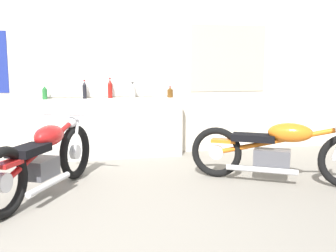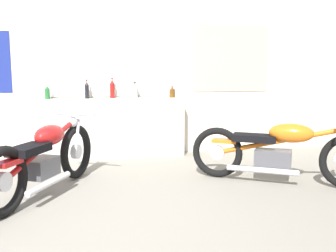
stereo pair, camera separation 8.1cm
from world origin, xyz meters
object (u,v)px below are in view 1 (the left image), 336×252
bottle_left_center (85,90)px  motorcycle_red (45,158)px  bottle_leftmost (45,93)px  bottle_center (110,89)px  bottle_right_center (133,91)px  bottle_rightmost (170,93)px  motorcycle_orange (279,149)px

bottle_left_center → motorcycle_red: size_ratio=0.15×
bottle_leftmost → bottle_center: size_ratio=0.68×
bottle_center → bottle_right_center: bearing=-0.8°
bottle_left_center → bottle_right_center: 0.70m
motorcycle_red → bottle_rightmost: bearing=43.7°
motorcycle_orange → bottle_left_center: bearing=141.7°
bottle_leftmost → bottle_center: bearing=2.3°
bottle_leftmost → motorcycle_orange: 3.26m
bottle_rightmost → motorcycle_orange: bearing=-61.2°
bottle_rightmost → motorcycle_orange: size_ratio=0.09×
bottle_center → bottle_right_center: 0.33m
bottle_right_center → motorcycle_red: size_ratio=0.13×
bottle_rightmost → motorcycle_red: bearing=-136.3°
bottle_center → motorcycle_orange: (1.81, -1.73, -0.62)m
bottle_leftmost → bottle_center: (0.92, 0.04, 0.04)m
bottle_left_center → bottle_center: size_ratio=0.91×
bottle_leftmost → motorcycle_orange: bottle_leftmost is taller
bottle_right_center → bottle_center: bearing=179.2°
bottle_left_center → bottle_right_center: size_ratio=1.18×
bottle_rightmost → motorcycle_red: size_ratio=0.09×
bottle_left_center → bottle_rightmost: size_ratio=1.64×
bottle_left_center → motorcycle_red: 1.80m
bottle_leftmost → bottle_center: 0.92m
bottle_leftmost → bottle_rightmost: bearing=-0.5°
motorcycle_red → motorcycle_orange: (2.60, -0.07, -0.01)m
bottle_center → motorcycle_orange: size_ratio=0.16×
bottle_leftmost → bottle_rightmost: (1.80, -0.01, -0.02)m
bottle_leftmost → bottle_left_center: (0.55, 0.03, 0.03)m
motorcycle_red → bottle_leftmost: bearing=94.5°
bottle_rightmost → motorcycle_red: (-1.68, -1.60, -0.56)m
bottle_rightmost → bottle_leftmost: bearing=179.5°
bottle_center → motorcycle_red: bearing=-115.5°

